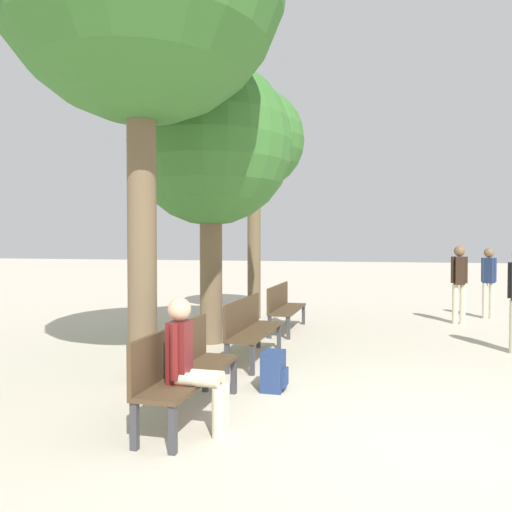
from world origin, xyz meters
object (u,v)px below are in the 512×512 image
object	(u,v)px
bench_row_0	(183,365)
tree_row_1	(211,146)
person_seated	(191,360)
bench_row_2	(283,304)
pedestrian_far	(489,278)
bench_row_1	(250,324)
tree_row_2	(254,142)
pedestrian_mid	(459,279)
backpack	(274,371)

from	to	relation	value
bench_row_0	tree_row_1	xyz separation A→B (m)	(-0.95, 3.45, 2.82)
bench_row_0	person_seated	size ratio (longest dim) A/B	1.44
bench_row_2	pedestrian_far	size ratio (longest dim) A/B	1.10
bench_row_1	tree_row_1	bearing A→B (deg)	133.56
bench_row_2	tree_row_1	world-z (taller)	tree_row_1
bench_row_1	person_seated	bearing A→B (deg)	-85.47
bench_row_0	person_seated	distance (m)	0.43
bench_row_1	tree_row_2	bearing A→B (deg)	103.90
bench_row_0	pedestrian_mid	xyz separation A→B (m)	(3.39, 6.62, 0.43)
tree_row_2	pedestrian_mid	distance (m)	5.29
tree_row_2	tree_row_1	bearing A→B (deg)	-90.00
backpack	pedestrian_far	size ratio (longest dim) A/B	0.29
person_seated	backpack	world-z (taller)	person_seated
tree_row_2	bench_row_0	bearing A→B (deg)	-81.42
tree_row_1	tree_row_2	bearing A→B (deg)	90.00
bench_row_1	bench_row_2	distance (m)	2.45
tree_row_1	pedestrian_far	world-z (taller)	tree_row_1
tree_row_1	bench_row_0	bearing A→B (deg)	-74.63
bench_row_0	tree_row_2	size ratio (longest dim) A/B	0.34
bench_row_2	pedestrian_mid	bearing A→B (deg)	26.77
bench_row_2	tree_row_1	bearing A→B (deg)	-123.08
tree_row_2	pedestrian_mid	size ratio (longest dim) A/B	3.13
bench_row_2	bench_row_1	bearing A→B (deg)	-90.00
bench_row_0	tree_row_2	bearing A→B (deg)	98.58
bench_row_1	person_seated	world-z (taller)	person_seated
tree_row_1	pedestrian_mid	bearing A→B (deg)	36.12
tree_row_2	pedestrian_mid	world-z (taller)	tree_row_2
backpack	bench_row_0	bearing A→B (deg)	-122.05
bench_row_1	tree_row_1	distance (m)	3.13
bench_row_0	person_seated	world-z (taller)	person_seated
bench_row_1	tree_row_2	world-z (taller)	tree_row_2
bench_row_2	person_seated	xyz separation A→B (m)	(0.22, -5.25, 0.13)
tree_row_1	person_seated	world-z (taller)	tree_row_1
bench_row_1	pedestrian_far	bearing A→B (deg)	51.00
tree_row_2	person_seated	distance (m)	7.50
tree_row_1	tree_row_2	world-z (taller)	tree_row_2
tree_row_2	backpack	xyz separation A→B (m)	(1.62, -5.22, -3.71)
bench_row_0	tree_row_2	xyz separation A→B (m)	(-0.95, 6.29, 3.43)
bench_row_1	pedestrian_far	size ratio (longest dim) A/B	1.10
tree_row_2	backpack	size ratio (longest dim) A/B	11.34
bench_row_0	person_seated	bearing A→B (deg)	-57.27
bench_row_2	backpack	distance (m)	3.91
bench_row_2	pedestrian_far	bearing A→B (deg)	32.68
backpack	pedestrian_far	world-z (taller)	pedestrian_far
tree_row_1	tree_row_2	size ratio (longest dim) A/B	0.93
bench_row_0	tree_row_1	world-z (taller)	tree_row_1
pedestrian_mid	pedestrian_far	distance (m)	1.20
bench_row_2	person_seated	world-z (taller)	person_seated
tree_row_1	pedestrian_mid	xyz separation A→B (m)	(4.34, 3.17, -2.39)
bench_row_0	tree_row_1	bearing A→B (deg)	105.37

